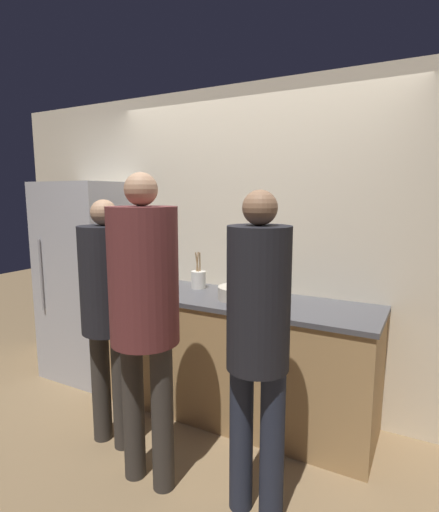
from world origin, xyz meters
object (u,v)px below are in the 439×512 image
(person_left, at_px, (108,302))
(bottle_dark, at_px, (286,293))
(person_right, at_px, (258,332))
(utensil_crock, at_px, (198,279))
(refrigerator, at_px, (88,281))
(bottle_green, at_px, (260,281))
(person_center, at_px, (144,300))
(fruit_bowl, at_px, (238,293))
(cup_red, at_px, (273,301))

(person_left, bearing_deg, bottle_dark, 38.30)
(person_right, bearing_deg, utensil_crock, 134.34)
(refrigerator, bearing_deg, bottle_green, 6.33)
(person_center, distance_m, person_right, 0.68)
(refrigerator, xyz_separation_m, utensil_crock, (1.15, 0.13, 0.11))
(fruit_bowl, relative_size, utensil_crock, 0.98)
(bottle_green, bearing_deg, bottle_dark, -30.30)
(person_center, bearing_deg, cup_red, 59.15)
(person_center, bearing_deg, bottle_green, 77.93)
(bottle_dark, bearing_deg, person_left, -141.70)
(person_right, bearing_deg, cup_red, 105.13)
(person_right, distance_m, cup_red, 0.74)
(person_right, relative_size, bottle_green, 6.80)
(person_center, height_order, fruit_bowl, person_center)
(utensil_crock, relative_size, bottle_dark, 1.60)
(person_center, height_order, utensil_crock, person_center)
(fruit_bowl, bearing_deg, person_left, -131.34)
(bottle_dark, bearing_deg, bottle_green, 149.70)
(person_right, xyz_separation_m, cup_red, (-0.19, 0.71, -0.03))
(person_left, height_order, person_center, person_center)
(person_right, relative_size, cup_red, 17.23)
(cup_red, bearing_deg, person_right, -74.87)
(fruit_bowl, bearing_deg, person_center, -99.78)
(person_right, xyz_separation_m, fruit_bowl, (-0.51, 0.82, -0.03))
(person_left, bearing_deg, fruit_bowl, 48.66)
(person_left, distance_m, bottle_green, 1.17)
(refrigerator, xyz_separation_m, fruit_bowl, (1.59, -0.04, 0.08))
(person_left, distance_m, person_right, 1.14)
(utensil_crock, relative_size, cup_red, 3.00)
(utensil_crock, height_order, bottle_dark, utensil_crock)
(bottle_dark, bearing_deg, cup_red, -101.92)
(person_left, relative_size, bottle_green, 6.59)
(person_left, distance_m, bottle_dark, 1.25)
(bottle_dark, relative_size, cup_red, 1.88)
(person_right, bearing_deg, person_center, -172.74)
(bottle_dark, bearing_deg, person_center, -117.88)
(person_right, distance_m, bottle_dark, 0.89)
(fruit_bowl, distance_m, bottle_dark, 0.36)
(person_right, xyz_separation_m, bottle_green, (-0.43, 1.04, 0.02))
(person_center, relative_size, bottle_dark, 9.69)
(person_right, relative_size, bottle_dark, 9.18)
(person_left, xyz_separation_m, bottle_green, (0.71, 0.93, 0.04))
(person_center, distance_m, utensil_crock, 1.11)
(person_right, bearing_deg, bottle_green, 112.33)
(fruit_bowl, height_order, bottle_green, bottle_green)
(refrigerator, bearing_deg, person_left, -37.60)
(person_left, xyz_separation_m, bottle_dark, (0.98, 0.77, 0.01))
(person_right, bearing_deg, person_left, 174.71)
(refrigerator, distance_m, bottle_dark, 1.95)
(person_right, height_order, fruit_bowl, person_right)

